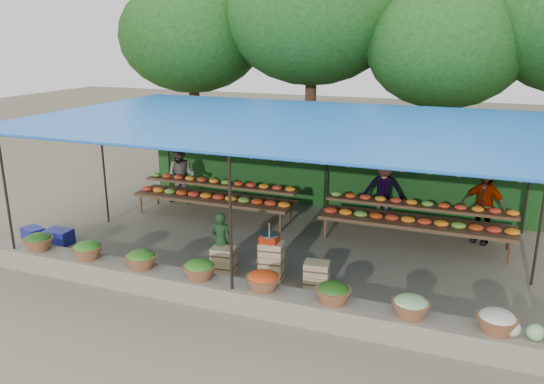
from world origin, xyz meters
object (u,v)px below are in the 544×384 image
at_px(crate_counter, 270,265).
at_px(vendor_seated, 221,241).
at_px(blue_crate_front, 33,234).
at_px(blue_crate_back, 59,237).
at_px(weighing_scale, 269,238).

relative_size(crate_counter, vendor_seated, 2.04).
height_order(blue_crate_front, blue_crate_back, blue_crate_back).
distance_m(crate_counter, vendor_seated, 1.14).
bearing_deg(crate_counter, blue_crate_front, -179.51).
xyz_separation_m(vendor_seated, blue_crate_back, (-3.94, -0.17, -0.42)).
xyz_separation_m(crate_counter, weighing_scale, (-0.00, -0.00, 0.55)).
bearing_deg(blue_crate_back, crate_counter, -3.00).
relative_size(crate_counter, blue_crate_front, 4.82).
bearing_deg(blue_crate_front, vendor_seated, 22.49).
bearing_deg(weighing_scale, blue_crate_back, -179.83).
xyz_separation_m(weighing_scale, blue_crate_front, (-5.76, -0.05, -0.71)).
relative_size(crate_counter, blue_crate_back, 4.27).
distance_m(weighing_scale, blue_crate_front, 5.80).
relative_size(vendor_seated, blue_crate_back, 2.09).
bearing_deg(vendor_seated, crate_counter, 152.13).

